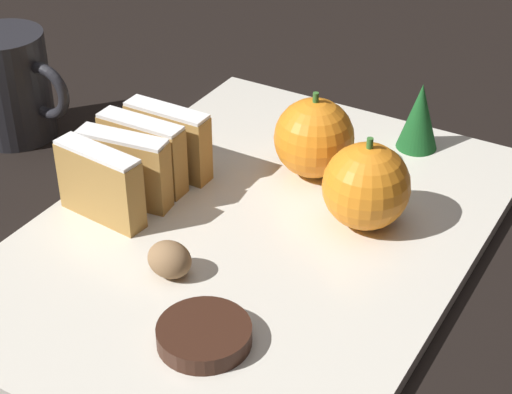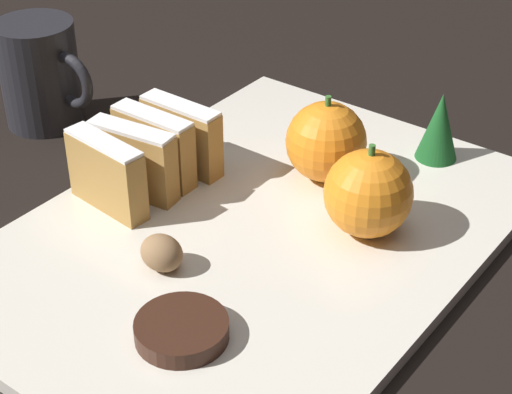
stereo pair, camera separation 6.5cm
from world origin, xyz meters
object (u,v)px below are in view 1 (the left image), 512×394
(orange_near, at_px, (366,186))
(coffee_mug, at_px, (11,86))
(orange_far, at_px, (311,137))
(walnut, at_px, (170,259))
(chocolate_cookie, at_px, (204,335))

(orange_near, bearing_deg, coffee_mug, -177.70)
(coffee_mug, bearing_deg, orange_far, 12.43)
(walnut, bearing_deg, orange_near, 54.13)
(orange_far, distance_m, walnut, 0.18)
(orange_near, xyz_separation_m, orange_far, (-0.07, 0.05, -0.00))
(orange_far, bearing_deg, chocolate_cookie, -80.43)
(coffee_mug, bearing_deg, orange_near, 2.30)
(orange_near, distance_m, orange_far, 0.09)
(walnut, relative_size, coffee_mug, 0.31)
(orange_far, distance_m, chocolate_cookie, 0.23)
(orange_near, xyz_separation_m, walnut, (-0.09, -0.13, -0.02))
(orange_far, height_order, chocolate_cookie, orange_far)
(walnut, bearing_deg, chocolate_cookie, -38.18)
(orange_near, distance_m, walnut, 0.16)
(orange_far, xyz_separation_m, chocolate_cookie, (0.04, -0.23, -0.03))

